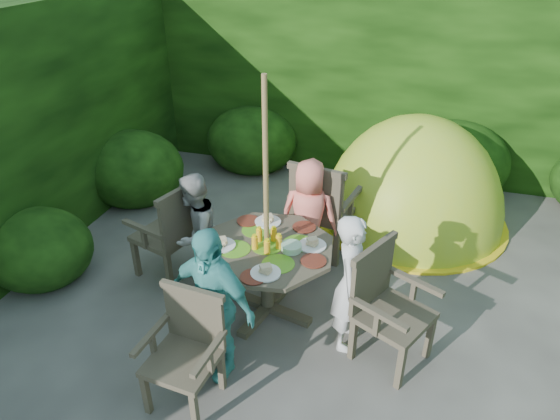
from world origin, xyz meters
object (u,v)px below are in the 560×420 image
(garden_chair_front, at_px, (187,348))
(child_back, at_px, (309,216))
(parasol_pole, at_px, (266,207))
(dome_tent, at_px, (409,220))
(child_left, at_px, (195,232))
(patio_table, at_px, (267,257))
(garden_chair_right, at_px, (386,304))
(child_front, at_px, (212,303))
(garden_chair_left, at_px, (172,230))
(child_right, at_px, (352,283))
(garden_chair_back, at_px, (322,208))

(garden_chair_front, bearing_deg, child_back, 81.55)
(parasol_pole, distance_m, dome_tent, 2.59)
(child_left, relative_size, dome_tent, 0.46)
(dome_tent, bearing_deg, parasol_pole, -131.24)
(patio_table, height_order, garden_chair_right, garden_chair_right)
(child_front, xyz_separation_m, dome_tent, (1.34, 2.82, -0.66))
(parasol_pole, relative_size, garden_chair_front, 2.54)
(garden_chair_right, bearing_deg, garden_chair_left, 104.09)
(garden_chair_left, xyz_separation_m, child_right, (1.84, -0.44, 0.09))
(garden_chair_front, height_order, child_front, child_front)
(garden_chair_right, bearing_deg, dome_tent, 24.76)
(garden_chair_left, relative_size, garden_chair_front, 1.14)
(child_right, xyz_separation_m, child_front, (-0.96, -0.59, 0.04))
(child_right, distance_m, child_back, 1.13)
(child_front, distance_m, dome_tent, 3.19)
(parasol_pole, distance_m, child_right, 0.93)
(garden_chair_front, distance_m, child_right, 1.38)
(child_back, height_order, dome_tent, dome_tent)
(patio_table, distance_m, garden_chair_left, 1.10)
(parasol_pole, bearing_deg, child_left, 166.49)
(garden_chair_right, xyz_separation_m, garden_chair_left, (-2.13, 0.49, 0.02))
(garden_chair_left, relative_size, child_front, 0.75)
(child_back, relative_size, child_front, 0.91)
(garden_chair_left, height_order, child_right, child_right)
(patio_table, bearing_deg, child_front, -103.81)
(child_front, bearing_deg, patio_table, 91.74)
(garden_chair_front, bearing_deg, child_front, 79.83)
(garden_chair_left, xyz_separation_m, child_back, (1.25, 0.53, 0.07))
(garden_chair_right, height_order, child_front, child_front)
(garden_chair_left, distance_m, dome_tent, 2.90)
(child_right, height_order, dome_tent, dome_tent)
(garden_chair_right, distance_m, child_right, 0.32)
(child_left, xyz_separation_m, child_back, (0.96, 0.59, 0.01))
(child_left, height_order, child_back, child_back)
(garden_chair_right, relative_size, garden_chair_left, 0.97)
(parasol_pole, bearing_deg, child_right, -13.51)
(garden_chair_front, bearing_deg, patio_table, 81.10)
(dome_tent, bearing_deg, garden_chair_front, -126.28)
(garden_chair_back, relative_size, child_front, 0.80)
(child_left, xyz_separation_m, child_front, (0.59, -0.96, 0.06))
(child_front, bearing_deg, parasol_pole, 92.04)
(garden_chair_front, distance_m, child_back, 1.91)
(parasol_pole, xyz_separation_m, child_left, (-0.78, 0.19, -0.51))
(garden_chair_right, bearing_deg, child_front, 140.20)
(garden_chair_left, relative_size, child_right, 0.80)
(parasol_pole, xyz_separation_m, child_back, (0.19, 0.78, -0.50))
(garden_chair_back, bearing_deg, child_back, 86.09)
(child_right, height_order, child_back, child_right)
(garden_chair_right, xyz_separation_m, child_left, (-1.85, 0.42, 0.08))
(garden_chair_left, bearing_deg, dome_tent, 145.88)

